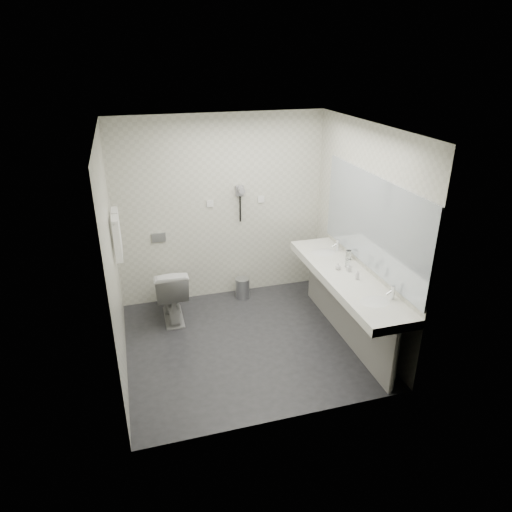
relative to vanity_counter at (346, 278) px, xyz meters
name	(u,v)px	position (x,y,z in m)	size (l,w,h in m)	color
floor	(247,342)	(-1.12, 0.20, -0.80)	(2.80, 2.80, 0.00)	#242428
ceiling	(245,128)	(-1.12, 0.20, 1.70)	(2.80, 2.80, 0.00)	silver
wall_back	(221,210)	(-1.12, 1.50, 0.45)	(2.80, 2.80, 0.00)	beige
wall_front	(287,304)	(-1.12, -1.10, 0.45)	(2.80, 2.80, 0.00)	beige
wall_left	(112,261)	(-2.52, 0.20, 0.45)	(2.60, 2.60, 0.00)	beige
wall_right	(363,233)	(0.27, 0.20, 0.45)	(2.60, 2.60, 0.00)	beige
vanity_counter	(346,278)	(0.00, 0.00, 0.00)	(0.55, 2.20, 0.10)	silver
vanity_panel	(345,310)	(0.02, 0.00, -0.42)	(0.03, 2.15, 0.75)	gray
vanity_post_near	(395,361)	(0.05, -1.04, -0.42)	(0.06, 0.06, 0.75)	silver
vanity_post_far	(313,272)	(0.05, 1.04, -0.42)	(0.06, 0.06, 0.75)	silver
mirror	(372,223)	(0.26, 0.00, 0.65)	(0.02, 2.20, 1.05)	#B2BCC6
basin_near	(375,303)	(0.00, -0.65, 0.04)	(0.40, 0.31, 0.05)	silver
basin_far	(323,253)	(0.00, 0.65, 0.04)	(0.40, 0.31, 0.05)	silver
faucet_near	(393,293)	(0.19, -0.65, 0.12)	(0.04, 0.04, 0.15)	silver
faucet_far	(338,245)	(0.19, 0.65, 0.12)	(0.04, 0.04, 0.15)	silver
soap_bottle_a	(349,268)	(0.06, 0.06, 0.10)	(0.04, 0.04, 0.10)	silver
soap_bottle_b	(338,266)	(-0.04, 0.14, 0.09)	(0.06, 0.06, 0.08)	silver
soap_bottle_c	(357,275)	(0.06, -0.15, 0.11)	(0.04, 0.04, 0.12)	silver
glass_left	(348,263)	(0.10, 0.17, 0.10)	(0.05, 0.05, 0.10)	silver
glass_right	(349,255)	(0.20, 0.36, 0.11)	(0.06, 0.06, 0.12)	silver
toilet	(171,292)	(-1.91, 1.02, -0.43)	(0.42, 0.73, 0.74)	silver
flush_plate	(159,238)	(-1.98, 1.49, 0.15)	(0.18, 0.02, 0.12)	#B2B5BA
pedal_bin	(242,288)	(-0.90, 1.29, -0.66)	(0.20, 0.20, 0.28)	#B2B5BA
bin_lid	(242,279)	(-0.90, 1.29, -0.52)	(0.20, 0.20, 0.01)	#B2B5BA
towel_rail	(114,215)	(-2.47, 0.75, 0.75)	(0.02, 0.02, 0.62)	silver
towel_near	(117,239)	(-2.46, 0.61, 0.53)	(0.07, 0.24, 0.48)	white
towel_far	(117,230)	(-2.46, 0.89, 0.53)	(0.07, 0.24, 0.48)	white
dryer_cradle	(240,191)	(-0.88, 1.47, 0.70)	(0.10, 0.04, 0.14)	gray
dryer_barrel	(241,190)	(-0.88, 1.40, 0.73)	(0.08, 0.08, 0.14)	gray
dryer_cord	(240,209)	(-0.88, 1.46, 0.45)	(0.02, 0.02, 0.35)	black
switch_plate_a	(210,204)	(-1.27, 1.49, 0.55)	(0.09, 0.02, 0.09)	silver
switch_plate_b	(261,199)	(-0.57, 1.49, 0.55)	(0.09, 0.02, 0.09)	silver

